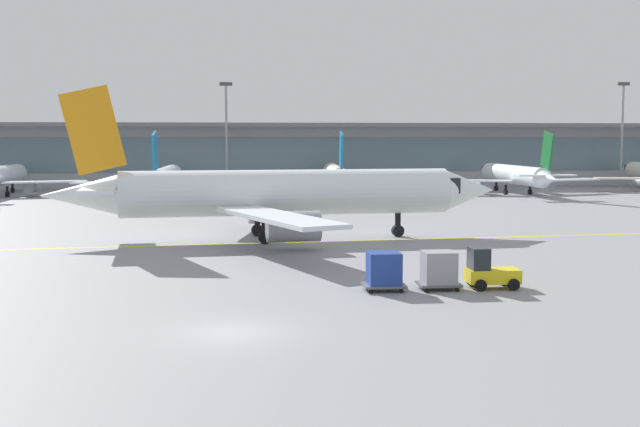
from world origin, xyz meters
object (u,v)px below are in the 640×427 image
at_px(gate_airplane_4, 515,175).
at_px(cargo_dolly_lead, 439,269).
at_px(gate_airplane_3, 336,175).
at_px(gate_airplane_2, 165,178).
at_px(cargo_dolly_trailing, 384,270).
at_px(taxiing_regional_jet, 282,194).
at_px(apron_light_mast_2, 622,130).
at_px(baggage_tug, 489,271).
at_px(apron_light_mast_1, 226,132).

bearing_deg(gate_airplane_4, cargo_dolly_lead, 154.76).
bearing_deg(gate_airplane_3, gate_airplane_2, 102.70).
height_order(gate_airplane_2, cargo_dolly_trailing, gate_airplane_2).
distance_m(gate_airplane_2, taxiing_regional_jet, 44.35).
distance_m(gate_airplane_4, apron_light_mast_2, 25.05).
xyz_separation_m(gate_airplane_4, apron_light_mast_2, (20.95, 12.32, 6.04)).
height_order(gate_airplane_3, gate_airplane_4, same).
bearing_deg(baggage_tug, apron_light_mast_1, 99.87).
relative_size(gate_airplane_2, apron_light_mast_2, 1.60).
distance_m(baggage_tug, cargo_dolly_lead, 2.59).
distance_m(gate_airplane_3, gate_airplane_4, 23.81).
relative_size(gate_airplane_3, baggage_tug, 9.62).
height_order(taxiing_regional_jet, cargo_dolly_lead, taxiing_regional_jet).
bearing_deg(apron_light_mast_2, cargo_dolly_trailing, -123.62).
bearing_deg(baggage_tug, gate_airplane_3, 89.08).
distance_m(gate_airplane_2, apron_light_mast_1, 16.07).
xyz_separation_m(baggage_tug, cargo_dolly_lead, (-2.59, -0.00, 0.16)).
bearing_deg(apron_light_mast_2, baggage_tug, -120.73).
bearing_deg(taxiing_regional_jet, gate_airplane_4, 47.64).
height_order(cargo_dolly_lead, apron_light_mast_1, apron_light_mast_1).
xyz_separation_m(gate_airplane_3, gate_airplane_4, (23.67, -2.56, 0.00)).
distance_m(cargo_dolly_lead, apron_light_mast_2, 90.87).
bearing_deg(cargo_dolly_trailing, gate_airplane_4, 64.90).
distance_m(gate_airplane_4, baggage_tug, 68.93).
bearing_deg(gate_airplane_4, apron_light_mast_2, -61.86).
bearing_deg(baggage_tug, taxiing_regional_jet, 113.87).
bearing_deg(gate_airplane_2, baggage_tug, -159.61).
xyz_separation_m(baggage_tug, apron_light_mast_1, (-13.40, 76.30, 7.40)).
height_order(cargo_dolly_trailing, apron_light_mast_2, apron_light_mast_2).
xyz_separation_m(apron_light_mast_1, apron_light_mast_2, (58.99, 0.39, 0.23)).
distance_m(gate_airplane_3, apron_light_mast_2, 46.07).
xyz_separation_m(gate_airplane_4, cargo_dolly_trailing, (-30.04, -64.37, -1.43)).
bearing_deg(gate_airplane_3, cargo_dolly_lead, -179.44).
relative_size(gate_airplane_2, gate_airplane_4, 1.00).
bearing_deg(baggage_tug, gate_airplane_4, 68.97).
bearing_deg(cargo_dolly_trailing, apron_light_mast_1, 95.89).
bearing_deg(gate_airplane_2, taxiing_regional_jet, -162.47).
bearing_deg(taxiing_regional_jet, baggage_tug, -70.65).
height_order(cargo_dolly_lead, cargo_dolly_trailing, same).
distance_m(baggage_tug, cargo_dolly_trailing, 5.40).
relative_size(cargo_dolly_lead, apron_light_mast_1, 0.14).
relative_size(taxiing_regional_jet, apron_light_mast_2, 2.18).
bearing_deg(cargo_dolly_trailing, apron_light_mast_2, 56.29).
bearing_deg(apron_light_mast_2, gate_airplane_3, -167.66).
distance_m(gate_airplane_4, apron_light_mast_1, 40.29).
bearing_deg(gate_airplane_4, gate_airplane_2, 88.88).
relative_size(gate_airplane_4, apron_light_mast_1, 1.64).
bearing_deg(gate_airplane_4, baggage_tug, 156.74).
relative_size(gate_airplane_3, gate_airplane_4, 1.00).
relative_size(gate_airplane_2, baggage_tug, 9.61).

